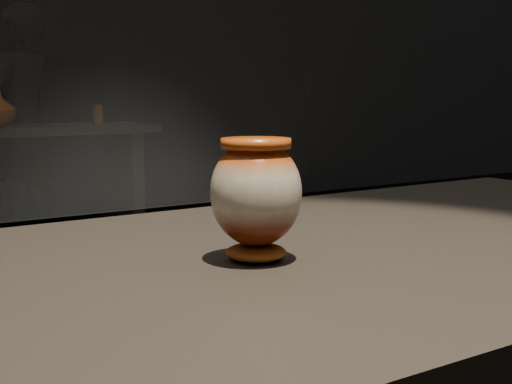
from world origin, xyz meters
TOP-DOWN VIEW (x-y plane):
  - main_vase at (0.01, -0.01)m, footprint 0.13×0.13m
  - back_vase_right at (1.20, 3.62)m, footprint 0.06×0.06m
  - visitor at (0.93, 4.43)m, footprint 0.75×0.70m

SIDE VIEW (x-z plane):
  - visitor at x=0.93m, z-range 0.00..1.72m
  - back_vase_right at x=1.20m, z-range 0.90..1.02m
  - main_vase at x=0.01m, z-range 0.91..1.07m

